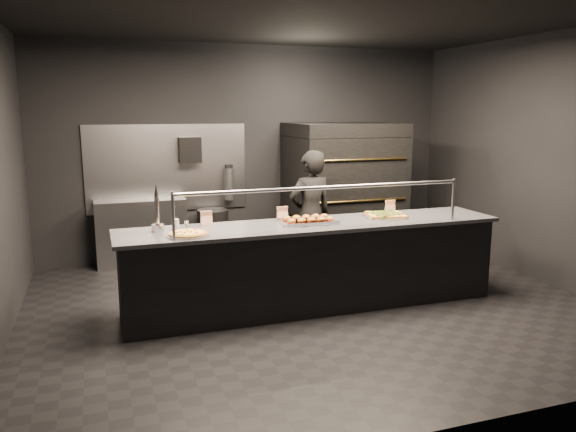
% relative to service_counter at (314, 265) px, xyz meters
% --- Properties ---
extents(room, '(6.04, 6.00, 3.00)m').
position_rel_service_counter_xyz_m(room, '(-0.02, 0.05, 1.03)').
color(room, black).
rests_on(room, ground).
extents(service_counter, '(4.10, 0.78, 1.37)m').
position_rel_service_counter_xyz_m(service_counter, '(0.00, 0.00, 0.00)').
color(service_counter, black).
rests_on(service_counter, ground).
extents(pizza_oven, '(1.50, 1.23, 1.91)m').
position_rel_service_counter_xyz_m(pizza_oven, '(1.20, 1.90, 0.50)').
color(pizza_oven, black).
rests_on(pizza_oven, ground).
extents(prep_shelf, '(1.20, 0.35, 0.90)m').
position_rel_service_counter_xyz_m(prep_shelf, '(-1.60, 2.32, -0.01)').
color(prep_shelf, '#99999E').
rests_on(prep_shelf, ground).
extents(towel_dispenser, '(0.30, 0.20, 0.35)m').
position_rel_service_counter_xyz_m(towel_dispenser, '(-0.90, 2.39, 1.09)').
color(towel_dispenser, black).
rests_on(towel_dispenser, room).
extents(fire_extinguisher, '(0.14, 0.14, 0.51)m').
position_rel_service_counter_xyz_m(fire_extinguisher, '(-0.35, 2.40, 0.60)').
color(fire_extinguisher, '#B2B2B7').
rests_on(fire_extinguisher, room).
extents(beer_tap, '(0.12, 0.17, 0.47)m').
position_rel_service_counter_xyz_m(beer_tap, '(-1.60, 0.13, 0.59)').
color(beer_tap, silver).
rests_on(beer_tap, service_counter).
extents(round_pizza, '(0.42, 0.42, 0.03)m').
position_rel_service_counter_xyz_m(round_pizza, '(-1.35, -0.15, 0.47)').
color(round_pizza, silver).
rests_on(round_pizza, service_counter).
extents(slider_tray_a, '(0.56, 0.46, 0.08)m').
position_rel_service_counter_xyz_m(slider_tray_a, '(-0.10, 0.03, 0.49)').
color(slider_tray_a, silver).
rests_on(slider_tray_a, service_counter).
extents(slider_tray_b, '(0.49, 0.38, 0.07)m').
position_rel_service_counter_xyz_m(slider_tray_b, '(-0.00, 0.02, 0.48)').
color(slider_tray_b, silver).
rests_on(slider_tray_b, service_counter).
extents(square_pizza, '(0.51, 0.51, 0.05)m').
position_rel_service_counter_xyz_m(square_pizza, '(0.89, 0.08, 0.47)').
color(square_pizza, silver).
rests_on(square_pizza, service_counter).
extents(condiment_jar, '(0.16, 0.06, 0.11)m').
position_rel_service_counter_xyz_m(condiment_jar, '(-1.39, 0.16, 0.51)').
color(condiment_jar, silver).
rests_on(condiment_jar, service_counter).
extents(tent_cards, '(2.27, 0.04, 0.15)m').
position_rel_service_counter_xyz_m(tent_cards, '(-0.09, 0.28, 0.53)').
color(tent_cards, white).
rests_on(tent_cards, service_counter).
extents(trash_bin, '(0.43, 0.43, 0.72)m').
position_rel_service_counter_xyz_m(trash_bin, '(-0.63, 2.22, -0.10)').
color(trash_bin, black).
rests_on(trash_bin, ground).
extents(worker, '(0.65, 0.48, 1.61)m').
position_rel_service_counter_xyz_m(worker, '(0.34, 0.97, 0.34)').
color(worker, black).
rests_on(worker, ground).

